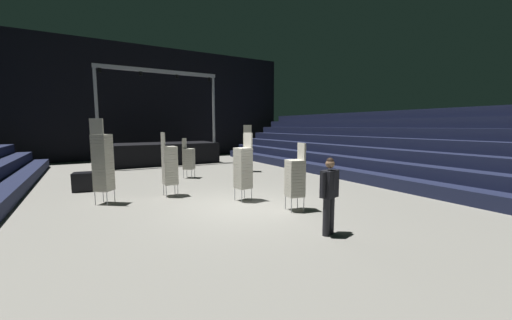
# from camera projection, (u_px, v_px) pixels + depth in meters

# --- Properties ---
(ground_plane) EXTENTS (22.00, 30.00, 0.10)m
(ground_plane) POSITION_uv_depth(u_px,v_px,m) (240.00, 208.00, 8.66)
(ground_plane) COLOR gray
(arena_end_wall) EXTENTS (22.00, 0.30, 8.00)m
(arena_end_wall) POSITION_uv_depth(u_px,v_px,m) (145.00, 103.00, 21.08)
(arena_end_wall) COLOR black
(arena_end_wall) RESTS_ON ground_plane
(bleacher_bank_right) EXTENTS (5.25, 24.00, 3.15)m
(bleacher_bank_right) POSITION_uv_depth(u_px,v_px,m) (392.00, 143.00, 13.50)
(bleacher_bank_right) COLOR #191E38
(bleacher_bank_right) RESTS_ON ground_plane
(stage_riser) EXTENTS (7.02, 2.87, 5.53)m
(stage_riser) POSITION_uv_depth(u_px,v_px,m) (158.00, 152.00, 18.21)
(stage_riser) COLOR black
(stage_riser) RESTS_ON ground_plane
(man_with_tie) EXTENTS (0.57, 0.33, 1.68)m
(man_with_tie) POSITION_uv_depth(u_px,v_px,m) (329.00, 192.00, 6.26)
(man_with_tie) COLOR black
(man_with_tie) RESTS_ON ground_plane
(chair_stack_front_left) EXTENTS (0.60, 0.60, 2.39)m
(chair_stack_front_left) POSITION_uv_depth(u_px,v_px,m) (248.00, 148.00, 15.04)
(chair_stack_front_left) COLOR #B2B5BA
(chair_stack_front_left) RESTS_ON ground_plane
(chair_stack_front_right) EXTENTS (0.51, 0.51, 1.88)m
(chair_stack_front_right) POSITION_uv_depth(u_px,v_px,m) (295.00, 177.00, 8.10)
(chair_stack_front_right) COLOR #B2B5BA
(chair_stack_front_right) RESTS_ON ground_plane
(chair_stack_mid_left) EXTENTS (0.62, 0.62, 1.79)m
(chair_stack_mid_left) POSITION_uv_depth(u_px,v_px,m) (189.00, 158.00, 13.21)
(chair_stack_mid_left) COLOR #B2B5BA
(chair_stack_mid_left) RESTS_ON ground_plane
(chair_stack_mid_right) EXTENTS (0.50, 0.50, 2.14)m
(chair_stack_mid_right) POSITION_uv_depth(u_px,v_px,m) (243.00, 167.00, 9.15)
(chair_stack_mid_right) COLOR #B2B5BA
(chair_stack_mid_right) RESTS_ON ground_plane
(chair_stack_mid_centre) EXTENTS (0.62, 0.62, 2.56)m
(chair_stack_mid_centre) POSITION_uv_depth(u_px,v_px,m) (103.00, 162.00, 8.76)
(chair_stack_mid_centre) COLOR #B2B5BA
(chair_stack_mid_centre) RESTS_ON ground_plane
(chair_stack_rear_left) EXTENTS (0.44, 0.44, 2.14)m
(chair_stack_rear_left) POSITION_uv_depth(u_px,v_px,m) (170.00, 164.00, 9.76)
(chair_stack_rear_left) COLOR #B2B5BA
(chair_stack_rear_left) RESTS_ON ground_plane
(equipment_road_case) EXTENTS (0.98, 0.74, 0.67)m
(equipment_road_case) POSITION_uv_depth(u_px,v_px,m) (87.00, 181.00, 10.67)
(equipment_road_case) COLOR black
(equipment_road_case) RESTS_ON ground_plane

